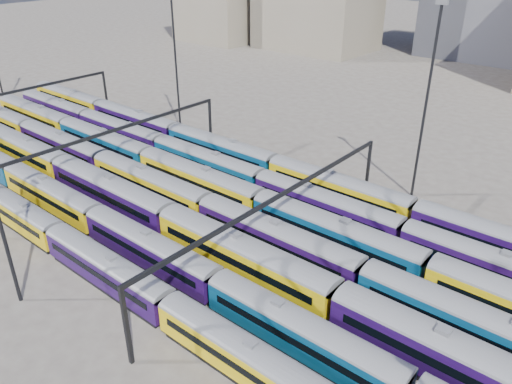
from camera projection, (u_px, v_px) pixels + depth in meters
The scene contains 13 objects.
ground at pixel (213, 228), 61.42m from camera, with size 500.00×500.00×0.00m, color #48413D.
rake_0 at pixel (246, 355), 39.52m from camera, with size 92.79×2.72×4.56m.
rake_1 at pixel (150, 247), 53.15m from camera, with size 137.75×2.88×4.84m.
rake_2 at pixel (242, 253), 51.36m from camera, with size 158.53×3.31×5.59m.
rake_3 at pixel (206, 206), 60.70m from camera, with size 128.14×3.12×5.27m.
rake_4 at pixel (260, 202), 61.65m from camera, with size 129.08×3.15×5.31m.
rake_5 at pixel (261, 181), 67.38m from camera, with size 123.01×3.00×5.05m.
rake_6 at pixel (338, 186), 65.62m from camera, with size 148.33×3.10×5.22m.
gantry_0 at pixel (6, 99), 86.91m from camera, with size 0.35×40.35×8.03m.
gantry_1 at pixel (109, 139), 69.76m from camera, with size 0.35×40.35×8.03m.
gantry_2 at pixel (278, 205), 52.61m from camera, with size 0.35×40.35×8.03m.
mast_1 at pixel (175, 53), 87.23m from camera, with size 1.40×0.50×25.60m.
mast_3 at pixel (427, 97), 62.87m from camera, with size 1.40×0.50×25.60m.
Camera 1 is at (37.87, -36.96, 31.94)m, focal length 35.00 mm.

